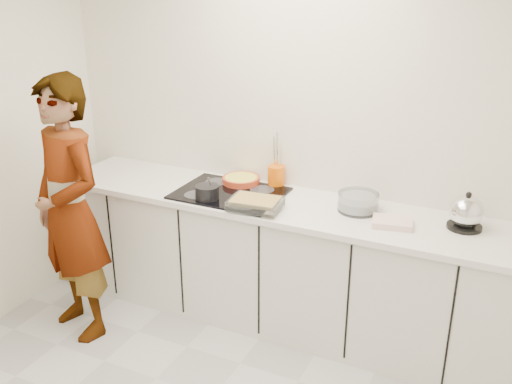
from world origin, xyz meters
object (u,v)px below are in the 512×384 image
at_px(cook, 70,211).
at_px(baking_dish, 255,203).
at_px(mixing_bowl, 358,203).
at_px(hob, 230,193).
at_px(kettle, 466,213).
at_px(tart_dish, 241,180).
at_px(saucepan, 207,192).
at_px(utensil_crock, 276,176).

bearing_deg(cook, baking_dish, 42.35).
relative_size(baking_dish, mixing_bowl, 1.05).
height_order(hob, kettle, kettle).
distance_m(tart_dish, saucepan, 0.37).
bearing_deg(utensil_crock, baking_dish, -83.29).
height_order(hob, baking_dish, baking_dish).
bearing_deg(mixing_bowl, utensil_crock, 164.15).
bearing_deg(cook, tart_dish, 65.17).
height_order(saucepan, mixing_bowl, saucepan).
bearing_deg(baking_dish, kettle, 12.94).
height_order(baking_dish, utensil_crock, utensil_crock).
xyz_separation_m(baking_dish, cook, (-1.11, -0.49, -0.07)).
relative_size(mixing_bowl, cook, 0.19).
relative_size(hob, kettle, 2.67).
height_order(mixing_bowl, kettle, kettle).
height_order(saucepan, baking_dish, saucepan).
xyz_separation_m(mixing_bowl, cook, (-1.70, -0.75, -0.08)).
height_order(saucepan, utensil_crock, saucepan).
bearing_deg(saucepan, hob, 62.95).
height_order(tart_dish, saucepan, saucepan).
xyz_separation_m(hob, baking_dish, (0.28, -0.17, 0.04)).
relative_size(tart_dish, cook, 0.18).
distance_m(baking_dish, utensil_crock, 0.46).
xyz_separation_m(hob, tart_dish, (-0.01, 0.20, 0.03)).
xyz_separation_m(saucepan, utensil_crock, (0.31, 0.44, 0.02)).
distance_m(saucepan, cook, 0.90).
distance_m(tart_dish, utensil_crock, 0.26).
relative_size(baking_dish, kettle, 1.29).
relative_size(kettle, cook, 0.15).
bearing_deg(baking_dish, mixing_bowl, 24.31).
bearing_deg(cook, kettle, 36.83).
bearing_deg(saucepan, kettle, 9.70).
bearing_deg(hob, saucepan, -117.05).
relative_size(saucepan, utensil_crock, 1.39).
distance_m(hob, tart_dish, 0.20).
distance_m(baking_dish, cook, 1.21).
xyz_separation_m(hob, mixing_bowl, (0.87, 0.10, 0.05)).
height_order(saucepan, cook, cook).
relative_size(tart_dish, kettle, 1.22).
height_order(tart_dish, utensil_crock, utensil_crock).
relative_size(baking_dish, utensil_crock, 2.30).
distance_m(hob, mixing_bowl, 0.88).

